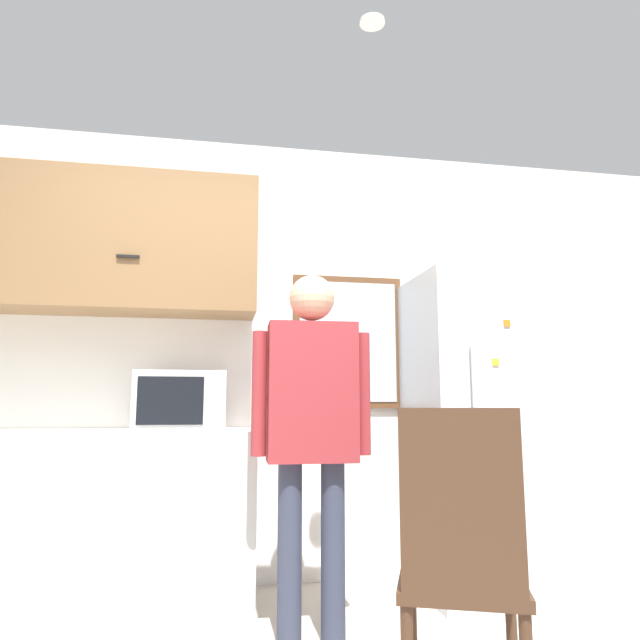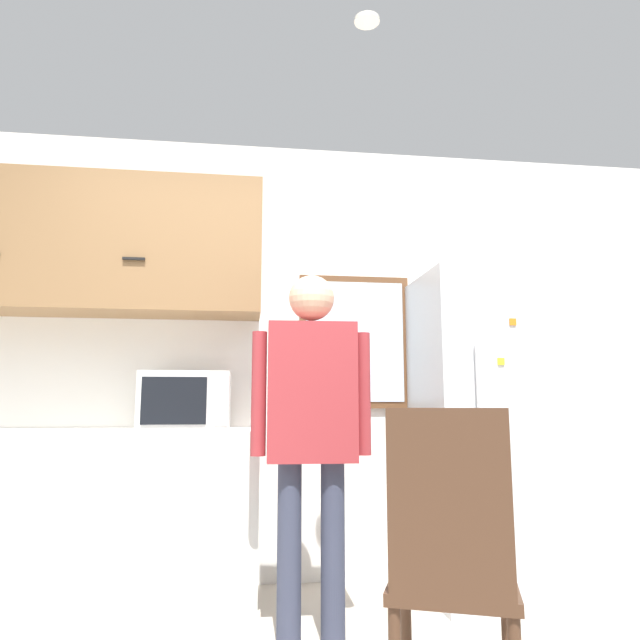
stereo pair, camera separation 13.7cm
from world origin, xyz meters
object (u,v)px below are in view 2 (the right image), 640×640
at_px(person, 311,412).
at_px(refrigerator, 491,430).
at_px(chair, 451,556).
at_px(microwave, 187,401).

xyz_separation_m(person, refrigerator, (1.09, 0.49, -0.11)).
distance_m(refrigerator, chair, 1.51).
relative_size(microwave, chair, 0.45).
distance_m(microwave, chair, 1.71).
height_order(microwave, refrigerator, refrigerator).
distance_m(microwave, refrigerator, 1.72).
xyz_separation_m(microwave, chair, (0.99, -1.30, -0.51)).
distance_m(person, chair, 0.99).
bearing_deg(person, chair, -63.20).
relative_size(microwave, refrigerator, 0.26).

